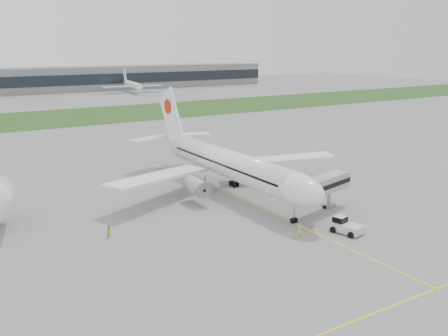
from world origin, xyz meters
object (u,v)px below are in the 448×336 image
airliner (226,162)px  jet_bridge (321,186)px  pushback_tug (345,226)px  ground_crew_near (299,231)px

airliner → jet_bridge: airliner is taller
pushback_tug → airliner: bearing=85.2°
pushback_tug → jet_bridge: bearing=58.3°
airliner → ground_crew_near: bearing=-97.2°
airliner → jet_bridge: 19.58m
ground_crew_near → airliner: bearing=-118.1°
pushback_tug → ground_crew_near: bearing=151.6°
airliner → ground_crew_near: airliner is taller
ground_crew_near → jet_bridge: bearing=-167.5°
jet_bridge → airliner: bearing=95.8°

